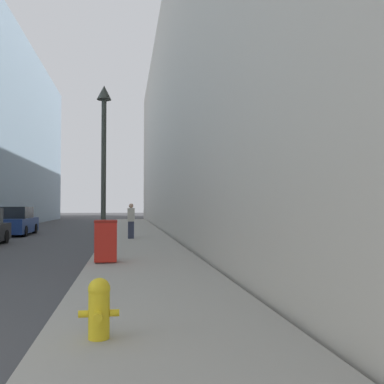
# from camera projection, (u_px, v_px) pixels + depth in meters

# --- Properties ---
(sidewalk_right) EXTENTS (3.44, 60.00, 0.15)m
(sidewalk_right) POSITION_uv_depth(u_px,v_px,m) (138.00, 239.00, 21.90)
(sidewalk_right) COLOR #9E998E
(sidewalk_right) RESTS_ON ground
(building_right_stone) EXTENTS (12.00, 60.00, 16.46)m
(building_right_stone) POSITION_uv_depth(u_px,v_px,m) (243.00, 118.00, 31.25)
(building_right_stone) COLOR beige
(building_right_stone) RESTS_ON ground
(fire_hydrant) EXTENTS (0.51, 0.39, 0.76)m
(fire_hydrant) POSITION_uv_depth(u_px,v_px,m) (99.00, 307.00, 5.38)
(fire_hydrant) COLOR yellow
(fire_hydrant) RESTS_ON sidewalk_right
(trash_bin) EXTENTS (0.65, 0.59, 1.24)m
(trash_bin) POSITION_uv_depth(u_px,v_px,m) (106.00, 241.00, 12.55)
(trash_bin) COLOR red
(trash_bin) RESTS_ON sidewalk_right
(lamppost) EXTENTS (0.52, 0.52, 6.03)m
(lamppost) POSITION_uv_depth(u_px,v_px,m) (104.00, 147.00, 15.45)
(lamppost) COLOR #2D332D
(lamppost) RESTS_ON sidewalk_right
(parked_sedan_far) EXTENTS (1.84, 4.61, 1.74)m
(parked_sedan_far) POSITION_uv_depth(u_px,v_px,m) (16.00, 222.00, 26.12)
(parked_sedan_far) COLOR navy
(parked_sedan_far) RESTS_ON ground
(pedestrian_on_sidewalk) EXTENTS (0.36, 0.23, 1.77)m
(pedestrian_on_sidewalk) POSITION_uv_depth(u_px,v_px,m) (131.00, 221.00, 21.56)
(pedestrian_on_sidewalk) COLOR #2D3347
(pedestrian_on_sidewalk) RESTS_ON sidewalk_right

